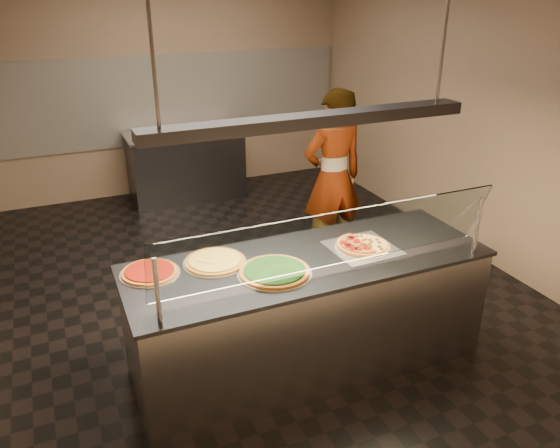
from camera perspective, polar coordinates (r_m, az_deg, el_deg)
name	(u,v)px	position (r m, az deg, el deg)	size (l,w,h in m)	color
ground	(250,279)	(5.63, -3.11, -5.79)	(5.00, 6.00, 0.02)	black
wall_back	(171,84)	(7.89, -11.34, 14.14)	(5.00, 0.02, 3.00)	#977D61
wall_front	(479,291)	(2.63, 20.08, -6.60)	(5.00, 0.02, 3.00)	#977D61
wall_right	(464,112)	(6.34, 18.71, 11.07)	(0.02, 6.00, 3.00)	#977D61
tile_band	(172,99)	(7.90, -11.18, 12.69)	(4.90, 0.02, 1.20)	silver
serving_counter	(307,312)	(4.23, 2.89, -9.22)	(2.69, 0.94, 0.93)	#B7B7BC
sneeze_guard	(333,241)	(3.59, 5.55, -1.74)	(2.45, 0.18, 0.54)	#B7B7BC
perforated_tray	(362,247)	(4.19, 8.60, -2.41)	(0.49, 0.49, 0.01)	silver
half_pizza_pepperoni	(352,246)	(4.13, 7.50, -2.30)	(0.21, 0.40, 0.05)	#9A5721
half_pizza_sausage	(373,242)	(4.23, 9.71, -1.91)	(0.21, 0.40, 0.04)	#9A5721
pizza_spinach	(274,271)	(3.79, -0.59, -4.96)	(0.52, 0.52, 0.03)	silver
pizza_cheese	(215,261)	(3.95, -6.84, -3.84)	(0.46, 0.46, 0.03)	silver
pizza_tomato	(150,272)	(3.89, -13.46, -4.87)	(0.41, 0.41, 0.03)	silver
pizza_spatula	(213,261)	(3.92, -7.05, -3.84)	(0.28, 0.17, 0.02)	#B7B7BC
prep_table	(186,165)	(7.70, -9.79, 6.09)	(1.55, 0.74, 0.93)	#333338
worker	(333,178)	(5.69, 5.56, 4.80)	(0.67, 0.44, 1.85)	#36323B
heat_lamp_housing	(312,120)	(3.64, 3.38, 10.78)	(2.30, 0.18, 0.08)	#333338
lamp_rod_left	(151,38)	(3.23, -13.33, 18.36)	(0.02, 0.02, 1.01)	#B7B7BC
lamp_rod_right	(445,27)	(4.10, 16.89, 19.06)	(0.02, 0.02, 1.01)	#B7B7BC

